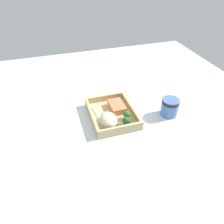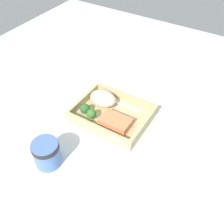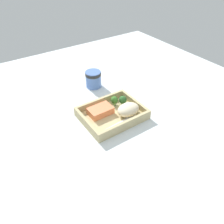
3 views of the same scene
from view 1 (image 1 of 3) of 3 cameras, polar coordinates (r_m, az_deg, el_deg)
ground_plane at (r=101.12cm, az=0.00°, el=-1.66°), size 160.00×160.00×2.00cm
takeout_tray at (r=100.11cm, az=0.00°, el=-0.95°), size 25.34×19.91×1.20cm
tray_rim at (r=98.82cm, az=0.00°, el=-0.00°), size 25.34×19.91×2.99cm
salmon_fillet at (r=102.38cm, az=1.29°, el=1.48°), size 10.04×6.61×2.91cm
mashed_potatoes at (r=93.08cm, az=-0.95°, el=-2.02°), size 9.82×7.41×4.87cm
broccoli_floret_1 at (r=93.30cm, az=3.85°, el=-2.33°), size 3.53×3.53×3.86cm
broccoli_floret_2 at (r=96.01cm, az=3.87°, el=-0.63°), size 3.27×3.27×4.26cm
fork at (r=97.49cm, az=-3.31°, el=-1.64°), size 15.88×2.80×0.44cm
paper_cup at (r=102.53cm, az=14.88°, el=1.44°), size 7.90×7.90×8.25cm
receipt_slip at (r=118.72cm, az=-1.96°, el=5.59°), size 8.77×13.45×0.24cm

